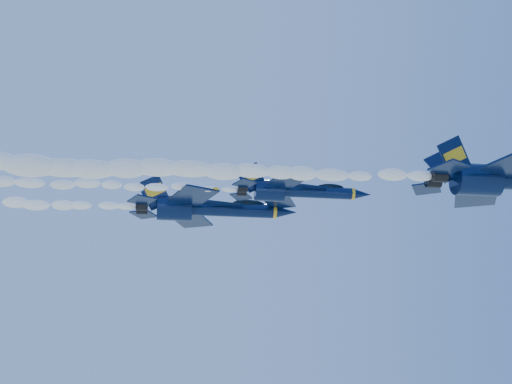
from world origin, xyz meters
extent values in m
ellipsoid|color=#071435|center=(18.20, -14.96, 149.66)|extent=(1.73, 2.99, 7.08)
cube|color=#071435|center=(20.19, -10.54, 149.72)|extent=(5.93, 7.03, 0.20)
cube|color=yellow|center=(21.74, -10.54, 149.83)|extent=(2.67, 5.54, 0.11)
cube|color=#071435|center=(15.77, -16.13, 151.38)|extent=(3.60, 1.14, 3.88)
cube|color=#071435|center=(15.77, -13.80, 151.38)|extent=(3.60, 1.14, 3.88)
cylinder|color=black|center=(14.33, -15.68, 149.61)|extent=(1.33, 1.22, 1.22)
cylinder|color=black|center=(14.33, -14.24, 149.61)|extent=(1.33, 1.22, 1.22)
ellipsoid|color=white|center=(-15.70, -14.96, 149.28)|extent=(58.94, 2.62, 2.36)
cylinder|color=#071435|center=(6.43, -0.71, 153.08)|extent=(7.87, 1.31, 1.31)
ellipsoid|color=#071435|center=(0.93, -0.71, 153.04)|extent=(1.36, 2.36, 5.59)
cone|color=#071435|center=(11.51, -0.71, 153.08)|extent=(2.27, 1.31, 1.31)
cylinder|color=yellow|center=(10.46, -0.71, 153.08)|extent=(0.31, 1.36, 1.36)
ellipsoid|color=black|center=(7.92, -0.71, 153.73)|extent=(3.15, 1.02, 0.87)
cube|color=yellow|center=(7.92, -0.71, 153.47)|extent=(3.67, 0.87, 0.16)
cube|color=#071435|center=(2.50, -4.21, 153.08)|extent=(4.69, 5.56, 0.16)
cube|color=#071435|center=(2.50, 2.78, 153.08)|extent=(4.69, 5.56, 0.16)
cube|color=yellow|center=(3.72, -4.21, 153.17)|extent=(2.11, 4.38, 0.09)
cube|color=yellow|center=(3.72, 2.78, 153.17)|extent=(2.11, 4.38, 0.09)
cube|color=#071435|center=(-1.00, -1.63, 154.39)|extent=(2.85, 0.90, 3.07)
cube|color=#071435|center=(-1.00, 0.20, 154.39)|extent=(2.85, 0.90, 3.07)
cylinder|color=black|center=(-2.13, -1.28, 152.99)|extent=(1.05, 0.96, 0.96)
cylinder|color=black|center=(-2.13, -0.15, 152.99)|extent=(1.05, 0.96, 0.96)
cube|color=yellow|center=(3.81, -0.71, 153.76)|extent=(9.62, 0.31, 0.07)
cylinder|color=#071435|center=(-2.63, 5.56, 152.71)|extent=(9.90, 1.65, 1.65)
ellipsoid|color=#071435|center=(-9.56, 5.56, 152.66)|extent=(1.72, 2.97, 7.04)
cone|color=#071435|center=(3.75, 5.56, 152.71)|extent=(2.86, 1.65, 1.65)
cylinder|color=yellow|center=(2.43, 5.56, 152.71)|extent=(0.39, 1.72, 1.72)
ellipsoid|color=black|center=(-0.76, 5.56, 153.54)|extent=(3.96, 1.29, 1.09)
cube|color=yellow|center=(-0.76, 5.56, 153.21)|extent=(4.62, 1.10, 0.20)
cube|color=#071435|center=(-7.58, 1.16, 152.71)|extent=(5.90, 6.99, 0.20)
cube|color=#071435|center=(-7.58, 9.96, 152.71)|extent=(5.90, 6.99, 0.20)
cube|color=yellow|center=(-6.04, 1.16, 152.82)|extent=(2.65, 5.51, 0.11)
cube|color=yellow|center=(-6.04, 9.96, 152.82)|extent=(2.65, 5.51, 0.11)
cube|color=#071435|center=(-11.98, 4.41, 154.36)|extent=(3.58, 1.13, 3.86)
cube|color=#071435|center=(-11.98, 6.72, 154.36)|extent=(3.58, 1.13, 3.86)
cylinder|color=black|center=(-13.41, 4.85, 152.60)|extent=(1.32, 1.21, 1.21)
cylinder|color=black|center=(-13.41, 6.28, 152.60)|extent=(1.32, 1.21, 1.21)
cube|color=yellow|center=(-5.93, 5.56, 153.57)|extent=(12.10, 0.39, 0.09)
camera|label=1|loc=(-8.69, -67.21, 128.19)|focal=45.00mm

